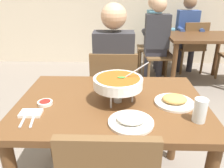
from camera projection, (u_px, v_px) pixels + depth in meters
dining_table_main at (111, 117)px, 1.45m from camera, size 1.17×0.83×0.76m
chair_diner_main at (114, 90)px, 2.15m from camera, size 0.44×0.44×0.90m
diner_main at (114, 66)px, 2.09m from camera, size 0.40×0.45×1.31m
curry_bowl at (118, 83)px, 1.34m from camera, size 0.33×0.30×0.26m
rice_plate at (131, 120)px, 1.16m from camera, size 0.24×0.24×0.06m
appetizer_plate at (174, 101)px, 1.36m from camera, size 0.24×0.24×0.06m
sauce_dish at (45, 103)px, 1.36m from camera, size 0.09×0.09×0.02m
napkin_folded at (31, 113)px, 1.25m from camera, size 0.12×0.08×0.02m
fork_utensil at (24, 119)px, 1.21m from camera, size 0.03×0.17×0.01m
spoon_utensil at (33, 119)px, 1.20m from camera, size 0.04×0.17×0.01m
drink_glass at (200, 111)px, 1.17m from camera, size 0.07×0.07×0.13m
dining_table_far at (200, 44)px, 3.41m from camera, size 1.00×0.80×0.76m
chair_bg_left at (156, 44)px, 3.93m from camera, size 0.44×0.44×0.90m
chair_bg_middle at (192, 45)px, 3.89m from camera, size 0.50×0.50×0.90m
chair_bg_right at (158, 50)px, 3.56m from camera, size 0.47×0.47×0.90m
patron_bg_left at (155, 30)px, 3.89m from camera, size 0.45×0.40×1.31m
patron_bg_middle at (187, 30)px, 3.91m from camera, size 0.40×0.45×1.31m
patron_bg_right at (156, 36)px, 3.40m from camera, size 0.40×0.45×1.31m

